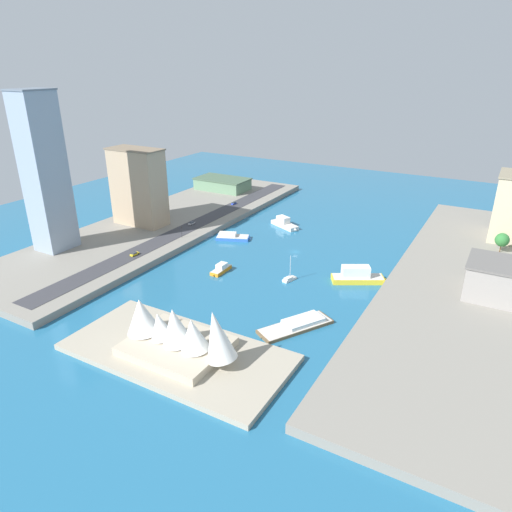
{
  "coord_description": "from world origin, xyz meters",
  "views": [
    {
      "loc": [
        -93.34,
        207.61,
        93.37
      ],
      "look_at": [
        12.12,
        21.35,
        2.92
      ],
      "focal_mm": 32.12,
      "sensor_mm": 36.0,
      "label": 1
    }
  ],
  "objects_px": {
    "apartment_midrise_tan": "(138,187)",
    "catamaran_blue": "(232,237)",
    "opera_landmark": "(177,332)",
    "terminal_long_green": "(222,184)",
    "ferry_yellow_fast": "(357,276)",
    "tower_tall_glass": "(45,173)",
    "taxi_yellow_cab": "(135,254)",
    "traffic_light_waterfront": "(182,230)",
    "water_taxi_orange": "(221,269)",
    "sedan_silver": "(192,223)",
    "ferry_white_commuter": "(284,223)",
    "sailboat_small_white": "(289,279)",
    "hatchback_blue": "(234,203)",
    "barge_flat_brown": "(298,325)",
    "carpark_squat_concrete": "(511,282)"
  },
  "relations": [
    {
      "from": "apartment_midrise_tan",
      "to": "catamaran_blue",
      "type": "bearing_deg",
      "value": -168.62
    },
    {
      "from": "opera_landmark",
      "to": "terminal_long_green",
      "type": "bearing_deg",
      "value": -60.75
    },
    {
      "from": "ferry_yellow_fast",
      "to": "opera_landmark",
      "type": "distance_m",
      "value": 93.71
    },
    {
      "from": "tower_tall_glass",
      "to": "opera_landmark",
      "type": "xyz_separation_m",
      "value": [
        -113.3,
        41.75,
        -33.78
      ]
    },
    {
      "from": "ferry_yellow_fast",
      "to": "taxi_yellow_cab",
      "type": "distance_m",
      "value": 110.69
    },
    {
      "from": "apartment_midrise_tan",
      "to": "traffic_light_waterfront",
      "type": "xyz_separation_m",
      "value": [
        -36.43,
        7.53,
        -18.24
      ]
    },
    {
      "from": "water_taxi_orange",
      "to": "terminal_long_green",
      "type": "bearing_deg",
      "value": -56.98
    },
    {
      "from": "ferry_yellow_fast",
      "to": "traffic_light_waterfront",
      "type": "bearing_deg",
      "value": 0.33
    },
    {
      "from": "sedan_silver",
      "to": "traffic_light_waterfront",
      "type": "height_order",
      "value": "traffic_light_waterfront"
    },
    {
      "from": "taxi_yellow_cab",
      "to": "traffic_light_waterfront",
      "type": "relative_size",
      "value": 0.78
    },
    {
      "from": "ferry_white_commuter",
      "to": "taxi_yellow_cab",
      "type": "height_order",
      "value": "ferry_white_commuter"
    },
    {
      "from": "catamaran_blue",
      "to": "sedan_silver",
      "type": "relative_size",
      "value": 3.85
    },
    {
      "from": "sailboat_small_white",
      "to": "opera_landmark",
      "type": "xyz_separation_m",
      "value": [
        7.63,
        72.29,
        8.32
      ]
    },
    {
      "from": "apartment_midrise_tan",
      "to": "tower_tall_glass",
      "type": "bearing_deg",
      "value": 77.63
    },
    {
      "from": "terminal_long_green",
      "to": "hatchback_blue",
      "type": "distance_m",
      "value": 42.37
    },
    {
      "from": "hatchback_blue",
      "to": "traffic_light_waterfront",
      "type": "xyz_separation_m",
      "value": [
        -9.11,
        69.04,
        3.43
      ]
    },
    {
      "from": "barge_flat_brown",
      "to": "opera_landmark",
      "type": "relative_size",
      "value": 0.67
    },
    {
      "from": "ferry_white_commuter",
      "to": "sedan_silver",
      "type": "xyz_separation_m",
      "value": [
        46.21,
        32.8,
        2.08
      ]
    },
    {
      "from": "ferry_white_commuter",
      "to": "sailboat_small_white",
      "type": "height_order",
      "value": "sailboat_small_white"
    },
    {
      "from": "ferry_white_commuter",
      "to": "taxi_yellow_cab",
      "type": "relative_size",
      "value": 4.24
    },
    {
      "from": "barge_flat_brown",
      "to": "carpark_squat_concrete",
      "type": "distance_m",
      "value": 90.02
    },
    {
      "from": "sedan_silver",
      "to": "opera_landmark",
      "type": "relative_size",
      "value": 0.12
    },
    {
      "from": "water_taxi_orange",
      "to": "ferry_yellow_fast",
      "type": "height_order",
      "value": "ferry_yellow_fast"
    },
    {
      "from": "ferry_yellow_fast",
      "to": "sedan_silver",
      "type": "xyz_separation_m",
      "value": [
        109.62,
        -20.03,
        1.37
      ]
    },
    {
      "from": "carpark_squat_concrete",
      "to": "apartment_midrise_tan",
      "type": "relative_size",
      "value": 0.77
    },
    {
      "from": "ferry_yellow_fast",
      "to": "sedan_silver",
      "type": "relative_size",
      "value": 4.71
    },
    {
      "from": "ferry_yellow_fast",
      "to": "apartment_midrise_tan",
      "type": "distance_m",
      "value": 139.43
    },
    {
      "from": "water_taxi_orange",
      "to": "apartment_midrise_tan",
      "type": "relative_size",
      "value": 0.31
    },
    {
      "from": "catamaran_blue",
      "to": "traffic_light_waterfront",
      "type": "relative_size",
      "value": 3.1
    },
    {
      "from": "hatchback_blue",
      "to": "apartment_midrise_tan",
      "type": "bearing_deg",
      "value": 66.06
    },
    {
      "from": "sailboat_small_white",
      "to": "apartment_midrise_tan",
      "type": "relative_size",
      "value": 0.27
    },
    {
      "from": "catamaran_blue",
      "to": "terminal_long_green",
      "type": "height_order",
      "value": "terminal_long_green"
    },
    {
      "from": "catamaran_blue",
      "to": "traffic_light_waterfront",
      "type": "height_order",
      "value": "traffic_light_waterfront"
    },
    {
      "from": "water_taxi_orange",
      "to": "catamaran_blue",
      "type": "distance_m",
      "value": 44.82
    },
    {
      "from": "carpark_squat_concrete",
      "to": "apartment_midrise_tan",
      "type": "distance_m",
      "value": 199.06
    },
    {
      "from": "ferry_yellow_fast",
      "to": "tower_tall_glass",
      "type": "bearing_deg",
      "value": 16.77
    },
    {
      "from": "sedan_silver",
      "to": "ferry_white_commuter",
      "type": "bearing_deg",
      "value": -144.63
    },
    {
      "from": "carpark_squat_concrete",
      "to": "terminal_long_green",
      "type": "relative_size",
      "value": 0.86
    },
    {
      "from": "barge_flat_brown",
      "to": "sailboat_small_white",
      "type": "bearing_deg",
      "value": -59.67
    },
    {
      "from": "tower_tall_glass",
      "to": "sedan_silver",
      "type": "height_order",
      "value": "tower_tall_glass"
    },
    {
      "from": "sailboat_small_white",
      "to": "traffic_light_waterfront",
      "type": "height_order",
      "value": "sailboat_small_white"
    },
    {
      "from": "water_taxi_orange",
      "to": "opera_landmark",
      "type": "distance_m",
      "value": 69.83
    },
    {
      "from": "terminal_long_green",
      "to": "opera_landmark",
      "type": "bearing_deg",
      "value": 119.25
    },
    {
      "from": "ferry_yellow_fast",
      "to": "opera_landmark",
      "type": "relative_size",
      "value": 0.54
    },
    {
      "from": "ferry_white_commuter",
      "to": "traffic_light_waterfront",
      "type": "bearing_deg",
      "value": 54.93
    },
    {
      "from": "carpark_squat_concrete",
      "to": "sedan_silver",
      "type": "xyz_separation_m",
      "value": [
        170.78,
        -11.75,
        -6.74
      ]
    },
    {
      "from": "water_taxi_orange",
      "to": "hatchback_blue",
      "type": "bearing_deg",
      "value": -61.39
    },
    {
      "from": "terminal_long_green",
      "to": "traffic_light_waterfront",
      "type": "bearing_deg",
      "value": 111.08
    },
    {
      "from": "terminal_long_green",
      "to": "traffic_light_waterfront",
      "type": "xyz_separation_m",
      "value": [
        -38.35,
        99.51,
        -0.09
      ]
    },
    {
      "from": "tower_tall_glass",
      "to": "apartment_midrise_tan",
      "type": "distance_m",
      "value": 55.64
    }
  ]
}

